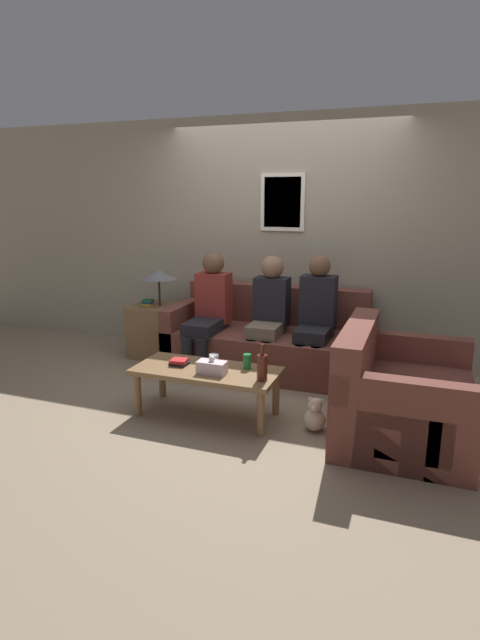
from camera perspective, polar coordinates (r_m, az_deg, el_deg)
ground_plane at (r=4.82m, az=1.18°, el=-7.54°), size 16.00×16.00×0.00m
wall_back at (r=5.51m, az=4.91°, el=9.13°), size 9.00×0.08×2.60m
couch_main at (r=5.22m, az=3.20°, el=-2.47°), size 1.99×0.95×0.83m
couch_side at (r=3.98m, az=17.67°, el=-8.54°), size 0.95×1.25×0.83m
coffee_table at (r=4.11m, az=-3.84°, el=-6.29°), size 1.18×0.53×0.40m
side_table_with_lamp at (r=5.69m, az=-9.55°, el=-0.56°), size 0.51×0.50×0.98m
wine_bottle at (r=3.80m, az=2.55°, el=-5.35°), size 0.08×0.08×0.29m
drinking_glass at (r=4.17m, az=-3.00°, el=-4.52°), size 0.08×0.08×0.09m
book_stack at (r=4.19m, az=-6.98°, el=-4.80°), size 0.15×0.13×0.05m
soda_can at (r=4.07m, az=0.82°, el=-4.74°), size 0.07×0.07×0.12m
tissue_box at (r=3.96m, az=-3.23°, el=-5.39°), size 0.23×0.12×0.15m
person_left at (r=5.14m, az=-3.56°, el=1.45°), size 0.34×0.66×1.21m
person_middle at (r=4.99m, az=3.31°, el=1.08°), size 0.34×0.58×1.19m
person_right at (r=4.88m, az=8.67°, el=0.70°), size 0.34×0.57×1.22m
teddy_bear at (r=3.96m, az=8.54°, el=-10.82°), size 0.17×0.17×0.27m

